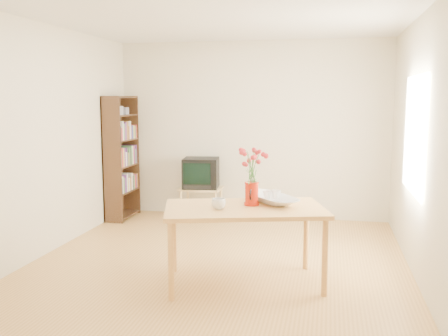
% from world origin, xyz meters
% --- Properties ---
extents(room, '(4.50, 4.50, 4.50)m').
position_xyz_m(room, '(0.03, 0.00, 1.30)').
color(room, '#B58140').
rests_on(room, ground).
extents(table, '(1.66, 1.22, 0.75)m').
position_xyz_m(table, '(0.37, -0.51, 0.67)').
color(table, '#CC8E46').
rests_on(table, ground).
extents(tv_stand, '(0.60, 0.45, 0.46)m').
position_xyz_m(tv_stand, '(-0.70, 1.97, 0.39)').
color(tv_stand, '#E3C080').
rests_on(tv_stand, ground).
extents(bookshelf, '(0.28, 0.70, 1.80)m').
position_xyz_m(bookshelf, '(-1.85, 1.75, 0.84)').
color(bookshelf, '#341F11').
rests_on(bookshelf, ground).
extents(pitcher, '(0.15, 0.22, 0.23)m').
position_xyz_m(pitcher, '(0.42, -0.41, 0.85)').
color(pitcher, red).
rests_on(pitcher, table).
extents(flowers, '(0.26, 0.26, 0.36)m').
position_xyz_m(flowers, '(0.42, -0.41, 1.14)').
color(flowers, red).
rests_on(flowers, pitcher).
extents(mug, '(0.18, 0.18, 0.10)m').
position_xyz_m(mug, '(0.15, -0.66, 0.80)').
color(mug, white).
rests_on(mug, table).
extents(bowl, '(0.65, 0.65, 0.44)m').
position_xyz_m(bowl, '(0.59, -0.26, 0.97)').
color(bowl, white).
rests_on(bowl, table).
extents(teacup_a, '(0.10, 0.10, 0.07)m').
position_xyz_m(teacup_a, '(0.55, -0.26, 0.93)').
color(teacup_a, white).
rests_on(teacup_a, bowl).
extents(teacup_b, '(0.10, 0.10, 0.07)m').
position_xyz_m(teacup_b, '(0.64, -0.24, 0.93)').
color(teacup_b, white).
rests_on(teacup_b, bowl).
extents(television, '(0.56, 0.52, 0.44)m').
position_xyz_m(television, '(-0.70, 1.98, 0.68)').
color(television, black).
rests_on(television, tv_stand).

